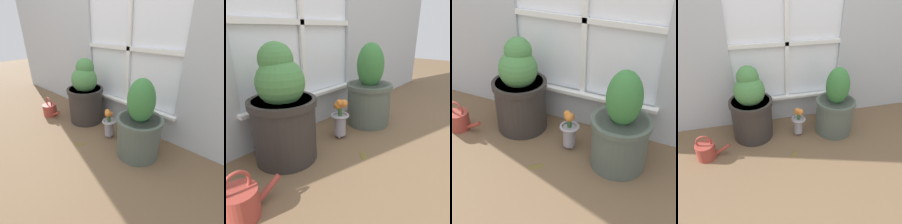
{
  "view_description": "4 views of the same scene",
  "coord_description": "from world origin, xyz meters",
  "views": [
    {
      "loc": [
        1.02,
        -0.8,
        0.99
      ],
      "look_at": [
        0.03,
        0.3,
        0.25
      ],
      "focal_mm": 28.0,
      "sensor_mm": 36.0,
      "label": 1
    },
    {
      "loc": [
        -1.1,
        -0.65,
        0.75
      ],
      "look_at": [
        0.01,
        0.25,
        0.21
      ],
      "focal_mm": 35.0,
      "sensor_mm": 36.0,
      "label": 2
    },
    {
      "loc": [
        0.72,
        -1.31,
        1.37
      ],
      "look_at": [
        -0.02,
        0.28,
        0.26
      ],
      "focal_mm": 50.0,
      "sensor_mm": 36.0,
      "label": 3
    },
    {
      "loc": [
        -0.44,
        -1.4,
        1.31
      ],
      "look_at": [
        -0.04,
        0.28,
        0.24
      ],
      "focal_mm": 35.0,
      "sensor_mm": 36.0,
      "label": 4
    }
  ],
  "objects": [
    {
      "name": "ground_plane",
      "position": [
        0.0,
        0.0,
        0.0
      ],
      "size": [
        10.0,
        10.0,
        0.0
      ],
      "primitive_type": "plane",
      "color": "brown"
    },
    {
      "name": "potted_plant_left",
      "position": [
        -0.39,
        0.33,
        0.3
      ],
      "size": [
        0.39,
        0.39,
        0.69
      ],
      "color": "#2D2826",
      "rests_on": "ground_plane"
    },
    {
      "name": "potted_plant_right",
      "position": [
        0.39,
        0.23,
        0.26
      ],
      "size": [
        0.37,
        0.37,
        0.66
      ],
      "color": "#4C564C",
      "rests_on": "ground_plane"
    },
    {
      "name": "flower_vase",
      "position": [
        0.04,
        0.25,
        0.16
      ],
      "size": [
        0.13,
        0.13,
        0.29
      ],
      "color": "#99939E",
      "rests_on": "ground_plane"
    },
    {
      "name": "watering_can",
      "position": [
        -0.8,
        0.11,
        0.07
      ],
      "size": [
        0.28,
        0.16,
        0.23
      ],
      "color": "#99382D",
      "rests_on": "ground_plane"
    },
    {
      "name": "fallen_leaf",
      "position": [
        -0.08,
        -0.03,
        0.0
      ],
      "size": [
        0.11,
        0.11,
        0.01
      ],
      "color": "brown",
      "rests_on": "ground_plane"
    }
  ]
}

